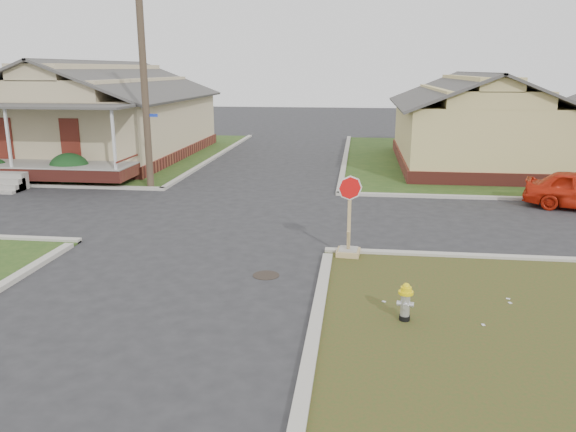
# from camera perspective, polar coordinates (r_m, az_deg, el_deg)

# --- Properties ---
(ground) EXTENTS (120.00, 120.00, 0.00)m
(ground) POSITION_cam_1_polar(r_m,az_deg,el_deg) (14.53, -10.54, -4.88)
(ground) COLOR #262628
(ground) RESTS_ON ground
(verge_far_left) EXTENTS (19.00, 19.00, 0.05)m
(verge_far_left) POSITION_cam_1_polar(r_m,az_deg,el_deg) (35.84, -21.88, 6.01)
(verge_far_left) COLOR #264418
(verge_far_left) RESTS_ON ground
(curbs) EXTENTS (80.00, 40.00, 0.12)m
(curbs) POSITION_cam_1_polar(r_m,az_deg,el_deg) (19.14, -6.06, 0.08)
(curbs) COLOR #B0AB9F
(curbs) RESTS_ON ground
(manhole) EXTENTS (0.64, 0.64, 0.01)m
(manhole) POSITION_cam_1_polar(r_m,az_deg,el_deg) (13.57, -2.24, -6.03)
(manhole) COLOR black
(manhole) RESTS_ON ground
(corner_house) EXTENTS (10.10, 15.50, 5.30)m
(corner_house) POSITION_cam_1_polar(r_m,az_deg,el_deg) (33.06, -18.74, 9.58)
(corner_house) COLOR maroon
(corner_house) RESTS_ON ground
(side_house_yellow) EXTENTS (7.60, 11.60, 4.70)m
(side_house_yellow) POSITION_cam_1_polar(r_m,az_deg,el_deg) (30.17, 18.28, 9.02)
(side_house_yellow) COLOR maroon
(side_house_yellow) RESTS_ON ground
(utility_pole) EXTENTS (1.80, 0.28, 9.00)m
(utility_pole) POSITION_cam_1_polar(r_m,az_deg,el_deg) (23.51, -14.46, 13.92)
(utility_pole) COLOR #403024
(utility_pole) RESTS_ON ground
(fire_hydrant) EXTENTS (0.29, 0.29, 0.77)m
(fire_hydrant) POSITION_cam_1_polar(r_m,az_deg,el_deg) (11.23, 11.85, -8.34)
(fire_hydrant) COLOR black
(fire_hydrant) RESTS_ON ground
(stop_sign) EXTENTS (0.61, 0.59, 2.14)m
(stop_sign) POSITION_cam_1_polar(r_m,az_deg,el_deg) (14.79, 6.18, -2.27)
(stop_sign) COLOR tan
(stop_sign) RESTS_ON ground
(hedge_right) EXTENTS (1.59, 1.30, 1.21)m
(hedge_right) POSITION_cam_1_polar(r_m,az_deg,el_deg) (25.92, -21.32, 4.51)
(hedge_right) COLOR #153B19
(hedge_right) RESTS_ON verge_far_left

